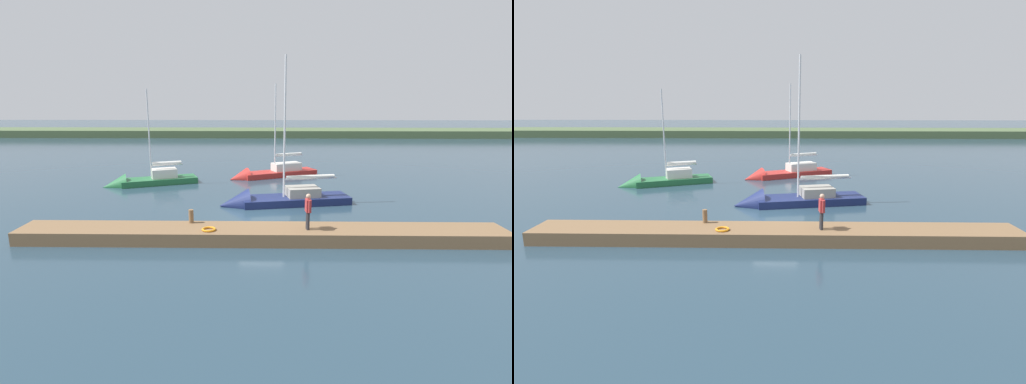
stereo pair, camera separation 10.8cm
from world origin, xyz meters
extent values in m
plane|color=#263D4C|center=(0.00, 0.00, 0.00)|extent=(200.00, 200.00, 0.00)
cube|color=#4C603D|center=(0.00, -48.56, 0.00)|extent=(180.00, 8.00, 2.40)
cube|color=brown|center=(0.00, 4.08, 0.32)|extent=(22.82, 2.06, 0.63)
cylinder|color=brown|center=(3.42, 3.36, 0.96)|extent=(0.24, 0.24, 0.66)
torus|color=orange|center=(2.42, 4.49, 0.68)|extent=(0.66, 0.66, 0.10)
cube|color=navy|center=(-2.14, -2.76, 0.07)|extent=(7.09, 3.28, 0.81)
cone|color=navy|center=(1.71, -2.02, 0.07)|extent=(2.18, 2.34, 2.03)
cube|color=gray|center=(-2.59, -2.85, 0.77)|extent=(2.25, 1.83, 0.59)
cylinder|color=silver|center=(-1.38, -2.62, 4.76)|extent=(0.12, 0.12, 8.58)
cylinder|color=silver|center=(-3.08, -2.94, 1.60)|extent=(3.42, 0.75, 0.10)
cylinder|color=silver|center=(-3.08, -2.94, 1.72)|extent=(3.11, 0.81, 0.23)
cube|color=#236638|center=(8.05, -8.65, 0.01)|extent=(6.04, 3.85, 0.90)
cone|color=#236638|center=(11.17, -7.43, 0.01)|extent=(2.27, 2.37, 1.89)
cube|color=silver|center=(7.70, -8.79, 0.82)|extent=(2.23, 1.85, 0.71)
cylinder|color=silver|center=(8.59, -8.44, 3.84)|extent=(0.10, 0.10, 6.76)
cylinder|color=silver|center=(7.45, -8.89, 1.46)|extent=(2.32, 0.97, 0.08)
cylinder|color=silver|center=(7.45, -8.89, 1.58)|extent=(2.17, 1.10, 0.31)
cube|color=#B22823|center=(-1.46, -11.99, 0.04)|extent=(6.70, 4.34, 0.81)
cone|color=#B22823|center=(1.92, -10.44, 0.04)|extent=(2.17, 2.25, 1.75)
cube|color=silver|center=(-2.09, -12.28, 0.78)|extent=(2.71, 2.09, 0.66)
cylinder|color=silver|center=(-1.07, -11.82, 4.08)|extent=(0.11, 0.11, 7.26)
cylinder|color=silver|center=(-2.29, -12.38, 1.72)|extent=(2.48, 1.20, 0.09)
cylinder|color=silver|center=(-2.29, -12.38, 1.84)|extent=(2.28, 1.20, 0.21)
cylinder|color=#28282D|center=(-2.16, 4.34, 1.05)|extent=(0.14, 0.14, 0.84)
cylinder|color=#28282D|center=(-2.14, 4.13, 1.05)|extent=(0.14, 0.14, 0.84)
cube|color=#B23333|center=(-2.15, 4.24, 1.77)|extent=(0.26, 0.47, 0.60)
sphere|color=tan|center=(-2.15, 4.24, 2.21)|extent=(0.23, 0.23, 0.23)
cylinder|color=#B23333|center=(-2.17, 4.51, 1.79)|extent=(0.09, 0.09, 0.57)
cylinder|color=#B23333|center=(-2.13, 3.96, 1.79)|extent=(0.09, 0.09, 0.57)
camera|label=1|loc=(-0.07, 22.05, 6.60)|focal=28.19mm
camera|label=2|loc=(-0.18, 22.05, 6.60)|focal=28.19mm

